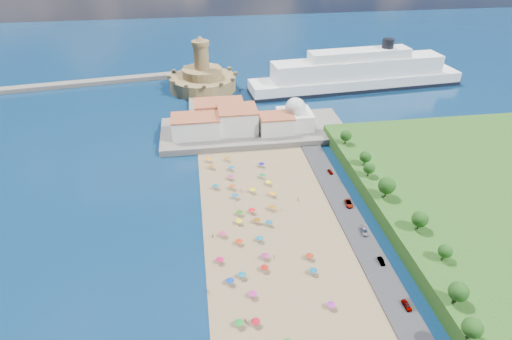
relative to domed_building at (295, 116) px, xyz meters
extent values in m
plane|color=#071938|center=(-30.00, -71.00, -8.97)|extent=(700.00, 700.00, 0.00)
cube|color=#59544C|center=(-20.00, 2.00, -7.47)|extent=(90.00, 36.00, 3.00)
cube|color=#59544C|center=(-42.00, 37.00, -7.77)|extent=(18.00, 70.00, 2.40)
cube|color=#59544C|center=(-140.00, 82.00, -7.67)|extent=(199.03, 34.77, 2.60)
cube|color=silver|center=(-48.00, -2.00, -1.47)|extent=(22.00, 14.00, 9.00)
cube|color=silver|center=(-28.00, 0.00, -0.47)|extent=(18.00, 16.00, 11.00)
cube|color=silver|center=(-10.00, -4.00, -1.97)|extent=(16.00, 12.00, 8.00)
cube|color=silver|center=(-36.00, 12.00, -0.97)|extent=(24.00, 14.00, 10.00)
cube|color=silver|center=(0.00, 0.00, -1.97)|extent=(16.00, 16.00, 8.00)
sphere|color=silver|center=(0.00, 0.00, 4.03)|extent=(10.00, 10.00, 10.00)
cylinder|color=silver|center=(0.00, 0.00, 7.83)|extent=(1.20, 1.20, 1.60)
cylinder|color=olive|center=(-42.00, 67.00, -4.97)|extent=(40.00, 40.00, 8.00)
cylinder|color=olive|center=(-42.00, 67.00, 1.53)|extent=(24.00, 24.00, 5.00)
cylinder|color=olive|center=(-42.00, 67.00, 11.03)|extent=(9.00, 9.00, 14.00)
cylinder|color=olive|center=(-42.00, 67.00, 19.23)|extent=(10.40, 10.40, 2.40)
cone|color=olive|center=(-42.00, 67.00, 21.93)|extent=(6.00, 6.00, 3.00)
cube|color=black|center=(51.33, 54.74, -7.90)|extent=(134.48, 30.58, 2.14)
cube|color=white|center=(51.33, 54.74, -5.01)|extent=(133.45, 30.10, 7.94)
cube|color=white|center=(51.33, 54.74, 4.26)|extent=(106.79, 24.43, 10.58)
cube|color=white|center=(51.33, 54.74, 12.19)|extent=(62.54, 17.33, 5.29)
cylinder|color=black|center=(68.91, 56.18, 17.49)|extent=(7.06, 7.06, 5.29)
cylinder|color=gray|center=(-30.00, -63.11, -7.72)|extent=(0.07, 0.07, 2.00)
cone|color=red|center=(-30.00, -63.11, -6.82)|extent=(2.50, 2.50, 0.60)
cylinder|color=gray|center=(-42.46, -29.75, -7.72)|extent=(0.07, 0.07, 2.00)
cone|color=#945D0D|center=(-42.46, -29.75, -6.82)|extent=(2.50, 2.50, 0.60)
cylinder|color=gray|center=(-35.34, -102.19, -7.72)|extent=(0.07, 0.07, 2.00)
cone|color=#B42682|center=(-35.34, -102.19, -6.82)|extent=(2.50, 2.50, 0.60)
cylinder|color=gray|center=(-21.45, -31.16, -7.72)|extent=(0.07, 0.07, 2.00)
cone|color=#0F0CA2|center=(-21.45, -31.16, -6.82)|extent=(2.50, 2.50, 0.60)
cylinder|color=gray|center=(-35.52, -39.34, -7.72)|extent=(0.07, 0.07, 2.00)
cone|color=#A82465|center=(-35.52, -39.34, -6.82)|extent=(2.50, 2.50, 0.60)
cylinder|color=gray|center=(-20.99, -45.68, -7.72)|extent=(0.07, 0.07, 2.00)
cone|color=yellow|center=(-20.99, -45.68, -6.82)|extent=(2.50, 2.50, 0.60)
cylinder|color=gray|center=(-20.82, -53.81, -7.72)|extent=(0.07, 0.07, 2.00)
cone|color=#FDA50B|center=(-20.82, -53.81, -6.82)|extent=(2.50, 2.50, 0.60)
cylinder|color=gray|center=(-28.03, -50.09, -7.72)|extent=(0.07, 0.07, 2.00)
cone|color=#D5D30B|center=(-28.03, -50.09, -6.82)|extent=(2.50, 2.50, 0.60)
cylinder|color=gray|center=(-14.59, -109.18, -7.72)|extent=(0.07, 0.07, 2.00)
cone|color=#9F2295|center=(-14.59, -109.18, -6.82)|extent=(2.50, 2.50, 0.60)
cylinder|color=gray|center=(-25.19, -71.08, -7.72)|extent=(0.07, 0.07, 2.00)
cone|color=#0D587A|center=(-25.19, -71.08, -6.82)|extent=(2.50, 2.50, 0.60)
cylinder|color=gray|center=(-22.50, -40.26, -7.72)|extent=(0.07, 0.07, 2.00)
cone|color=#147135|center=(-22.50, -40.26, -6.82)|extent=(2.50, 2.50, 0.60)
cylinder|color=gray|center=(-41.90, -45.35, -7.72)|extent=(0.07, 0.07, 2.00)
cone|color=#0D5A7C|center=(-41.90, -45.35, -6.82)|extent=(2.50, 2.50, 0.60)
cylinder|color=gray|center=(-35.51, -46.62, -7.72)|extent=(0.07, 0.07, 2.00)
cone|color=#B7440E|center=(-35.51, -46.62, -6.82)|extent=(2.50, 2.50, 0.60)
cylinder|color=gray|center=(-29.71, -78.84, -7.72)|extent=(0.07, 0.07, 2.00)
cone|color=#0E6888|center=(-29.71, -78.84, -6.82)|extent=(2.50, 2.50, 0.60)
cylinder|color=gray|center=(-30.30, -92.43, -7.72)|extent=(0.07, 0.07, 2.00)
cone|color=#B7150E|center=(-30.30, -92.43, -6.82)|extent=(2.50, 2.50, 0.60)
cylinder|color=gray|center=(-37.41, -94.32, -7.72)|extent=(0.07, 0.07, 2.00)
cone|color=#0D657C|center=(-37.41, -94.32, -6.82)|extent=(2.50, 2.50, 0.60)
cylinder|color=gray|center=(-35.42, -68.70, -7.72)|extent=(0.07, 0.07, 2.00)
cone|color=yellow|center=(-35.42, -68.70, -6.82)|extent=(2.50, 2.50, 0.60)
cylinder|color=gray|center=(-15.48, -89.45, -7.72)|extent=(0.07, 0.07, 2.00)
cone|color=#9C2A0E|center=(-15.48, -89.45, -6.82)|extent=(2.50, 2.50, 0.60)
cylinder|color=gray|center=(-41.14, -96.25, -7.72)|extent=(0.07, 0.07, 2.00)
cone|color=#0C329F|center=(-41.14, -96.25, -6.82)|extent=(2.50, 2.50, 0.60)
cylinder|color=gray|center=(-29.25, -87.34, -7.72)|extent=(0.07, 0.07, 2.00)
cone|color=#9E2266|center=(-29.25, -87.34, -6.82)|extent=(2.50, 2.50, 0.60)
cylinder|color=gray|center=(-29.16, -69.09, -7.72)|extent=(0.07, 0.07, 2.00)
cone|color=brown|center=(-29.16, -69.09, -6.82)|extent=(2.50, 2.50, 0.60)
cylinder|color=gray|center=(-34.56, -63.79, -7.72)|extent=(0.07, 0.07, 2.00)
cone|color=#226A12|center=(-34.56, -63.79, -6.82)|extent=(2.50, 2.50, 0.60)
cylinder|color=gray|center=(-43.60, -23.65, -7.72)|extent=(0.07, 0.07, 2.00)
cone|color=orange|center=(-43.60, -23.65, -6.82)|extent=(2.50, 2.50, 0.60)
cylinder|color=gray|center=(-43.42, -87.05, -7.72)|extent=(0.07, 0.07, 2.00)
cone|color=#B80E48|center=(-43.42, -87.05, -6.82)|extent=(2.50, 2.50, 0.60)
cylinder|color=gray|center=(-35.35, -24.24, -7.72)|extent=(0.07, 0.07, 2.00)
cone|color=#975E0D|center=(-35.35, -24.24, -6.82)|extent=(2.50, 2.50, 0.60)
cylinder|color=gray|center=(-36.53, -79.34, -7.72)|extent=(0.07, 0.07, 2.00)
cone|color=red|center=(-36.53, -79.34, -6.82)|extent=(2.50, 2.50, 0.60)
cylinder|color=gray|center=(-16.08, -95.89, -7.72)|extent=(0.07, 0.07, 2.00)
cone|color=#0D587F|center=(-16.08, -95.89, -6.82)|extent=(2.50, 2.50, 0.60)
cylinder|color=gray|center=(-35.05, -53.01, -7.72)|extent=(0.07, 0.07, 2.00)
cone|color=#0B5B90|center=(-35.05, -53.01, -6.82)|extent=(2.50, 2.50, 0.60)
cylinder|color=gray|center=(-34.58, -32.23, -7.72)|extent=(0.07, 0.07, 2.00)
cone|color=#106393|center=(-34.58, -32.23, -6.82)|extent=(2.50, 2.50, 0.60)
cylinder|color=gray|center=(-22.55, -62.41, -7.72)|extent=(0.07, 0.07, 2.00)
cone|color=#9F630E|center=(-22.55, -62.41, -6.82)|extent=(2.50, 2.50, 0.60)
cylinder|color=gray|center=(-41.45, -74.59, -7.72)|extent=(0.07, 0.07, 2.00)
cone|color=#CD2B60|center=(-41.45, -74.59, -6.82)|extent=(2.50, 2.50, 0.60)
cylinder|color=gray|center=(-40.23, -111.42, -7.72)|extent=(0.07, 0.07, 2.00)
cone|color=#178324|center=(-40.23, -111.42, -6.82)|extent=(2.50, 2.50, 0.60)
cylinder|color=gray|center=(-35.89, -111.68, -7.72)|extent=(0.07, 0.07, 2.00)
cone|color=#AD0D1F|center=(-35.89, -111.68, -6.82)|extent=(2.50, 2.50, 0.60)
imported|color=tan|center=(-11.87, -58.04, -7.88)|extent=(1.03, 1.64, 1.69)
imported|color=tan|center=(-26.29, -87.31, -7.91)|extent=(0.90, 0.95, 1.64)
imported|color=tan|center=(-47.64, -98.59, -7.82)|extent=(0.79, 0.71, 1.80)
imported|color=tan|center=(-38.53, -110.36, -7.88)|extent=(1.62, 1.14, 1.68)
imported|color=tan|center=(-44.86, -74.73, -7.87)|extent=(1.05, 1.04, 1.71)
imported|color=tan|center=(-32.25, -48.47, -7.83)|extent=(0.92, 0.75, 1.79)
imported|color=tan|center=(-19.20, -63.59, -7.85)|extent=(0.74, 0.75, 1.75)
imported|color=gray|center=(6.00, -63.94, -7.55)|extent=(2.94, 5.41, 1.44)
imported|color=gray|center=(6.00, -94.50, -7.67)|extent=(1.31, 3.67, 1.21)
imported|color=gray|center=(6.00, -80.02, -7.55)|extent=(2.71, 5.22, 1.45)
imported|color=gray|center=(6.00, -112.11, -7.59)|extent=(1.82, 4.07, 1.36)
imported|color=gray|center=(6.00, -40.98, -7.67)|extent=(1.83, 3.68, 1.21)
cylinder|color=#382314|center=(13.51, -127.52, -1.60)|extent=(0.50, 0.50, 2.74)
sphere|color=#14380F|center=(13.51, -127.52, 0.87)|extent=(4.94, 4.94, 4.94)
cylinder|color=#382314|center=(16.25, -116.79, -1.52)|extent=(0.50, 0.50, 2.91)
sphere|color=#14380F|center=(16.25, -116.79, 1.10)|extent=(5.24, 5.24, 5.24)
cylinder|color=#382314|center=(21.55, -101.18, -1.82)|extent=(0.50, 0.50, 2.31)
sphere|color=#14380F|center=(21.55, -101.18, 0.26)|extent=(4.16, 4.16, 4.16)
cylinder|color=#382314|center=(20.72, -86.84, -1.51)|extent=(0.50, 0.50, 2.93)
sphere|color=#14380F|center=(20.72, -86.84, 1.13)|extent=(5.28, 5.28, 5.28)
cylinder|color=#382314|center=(17.59, -67.89, -1.23)|extent=(0.50, 0.50, 3.48)
sphere|color=#14380F|center=(17.59, -67.89, 1.90)|extent=(6.27, 6.27, 6.27)
cylinder|color=#382314|center=(16.84, -53.36, -1.70)|extent=(0.50, 0.50, 2.54)
sphere|color=#14380F|center=(16.84, -53.36, 0.59)|extent=(4.58, 4.58, 4.58)
cylinder|color=#382314|center=(18.51, -45.14, -1.64)|extent=(0.50, 0.50, 2.67)
sphere|color=#14380F|center=(18.51, -45.14, 0.76)|extent=(4.81, 4.81, 4.81)
cylinder|color=#382314|center=(16.77, -26.14, -1.58)|extent=(0.50, 0.50, 2.80)
sphere|color=#14380F|center=(16.77, -26.14, 0.94)|extent=(5.04, 5.04, 5.04)
camera|label=1|loc=(-46.87, -186.05, 84.91)|focal=30.00mm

